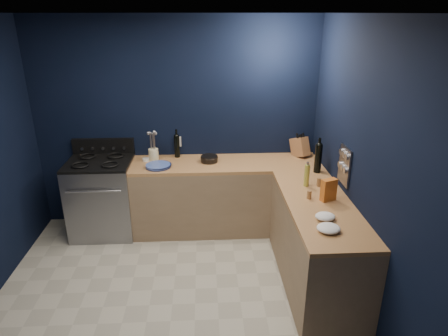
{
  "coord_description": "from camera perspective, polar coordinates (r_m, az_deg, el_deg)",
  "views": [
    {
      "loc": [
        0.34,
        -3.03,
        2.61
      ],
      "look_at": [
        0.55,
        1.0,
        1.0
      ],
      "focal_mm": 31.44,
      "sensor_mm": 36.0,
      "label": 1
    }
  ],
  "objects": [
    {
      "name": "lemon_basket",
      "position": [
        4.79,
        -2.15,
        1.34
      ],
      "size": [
        0.21,
        0.21,
        0.08
      ],
      "primitive_type": "cylinder",
      "rotation": [
        0.0,
        0.0,
        -0.01
      ],
      "color": "black",
      "rests_on": "top_back"
    },
    {
      "name": "backguard",
      "position": [
        5.16,
        -17.12,
        3.05
      ],
      "size": [
        0.76,
        0.06,
        0.2
      ],
      "primitive_type": "cube",
      "color": "black",
      "rests_on": "gas_range"
    },
    {
      "name": "cab_back",
      "position": [
        4.97,
        0.31,
        -4.24
      ],
      "size": [
        2.3,
        0.63,
        0.86
      ],
      "primitive_type": "cube",
      "color": "#8B7054",
      "rests_on": "floor"
    },
    {
      "name": "wall_back",
      "position": [
        4.97,
        -6.85,
        6.33
      ],
      "size": [
        3.5,
        0.02,
        2.6
      ],
      "primitive_type": "cube",
      "color": "black",
      "rests_on": "ground"
    },
    {
      "name": "utensil_crock",
      "position": [
        4.9,
        -10.2,
        1.93
      ],
      "size": [
        0.13,
        0.13,
        0.15
      ],
      "primitive_type": "cylinder",
      "rotation": [
        0.0,
        0.0,
        -0.1
      ],
      "color": "#FBF9C3",
      "rests_on": "top_back"
    },
    {
      "name": "spice_jar_near",
      "position": [
        4.24,
        13.63,
        -1.98
      ],
      "size": [
        0.06,
        0.06,
        0.09
      ],
      "primitive_type": "cylinder",
      "rotation": [
        0.0,
        0.0,
        0.39
      ],
      "color": "olive",
      "rests_on": "top_right"
    },
    {
      "name": "cooktop",
      "position": [
        4.92,
        -17.77,
        0.76
      ],
      "size": [
        0.76,
        0.66,
        0.03
      ],
      "primitive_type": "cube",
      "color": "black",
      "rests_on": "gas_range"
    },
    {
      "name": "towel_front",
      "position": [
        3.59,
        14.51,
        -6.84
      ],
      "size": [
        0.19,
        0.17,
        0.06
      ],
      "primitive_type": "ellipsoid",
      "rotation": [
        0.0,
        0.0,
        -0.11
      ],
      "color": "white",
      "rests_on": "top_right"
    },
    {
      "name": "ramekin",
      "position": [
        4.92,
        -11.28,
        1.2
      ],
      "size": [
        0.11,
        0.11,
        0.03
      ],
      "primitive_type": "cylinder",
      "rotation": [
        0.0,
        0.0,
        -0.29
      ],
      "color": "white",
      "rests_on": "top_back"
    },
    {
      "name": "spice_jar_far",
      "position": [
        3.94,
        12.29,
        -3.79
      ],
      "size": [
        0.05,
        0.05,
        0.09
      ],
      "primitive_type": "cylinder",
      "rotation": [
        0.0,
        0.0,
        -0.24
      ],
      "color": "olive",
      "rests_on": "top_right"
    },
    {
      "name": "top_right",
      "position": [
        3.89,
        13.75,
        -5.28
      ],
      "size": [
        0.63,
        1.67,
        0.04
      ],
      "primitive_type": "cube",
      "color": "brown",
      "rests_on": "cab_right"
    },
    {
      "name": "wall_right",
      "position": [
        3.59,
        20.57,
        -1.07
      ],
      "size": [
        0.02,
        3.5,
        2.6
      ],
      "primitive_type": "cube",
      "color": "black",
      "rests_on": "ground"
    },
    {
      "name": "oven_door",
      "position": [
        4.83,
        -17.99,
        -5.96
      ],
      "size": [
        0.59,
        0.02,
        0.42
      ],
      "primitive_type": "cube",
      "color": "black",
      "rests_on": "gas_range"
    },
    {
      "name": "wall_outlet",
      "position": [
        5.02,
        -6.75,
        3.84
      ],
      "size": [
        0.09,
        0.02,
        0.13
      ],
      "primitive_type": "cube",
      "color": "white",
      "rests_on": "wall_back"
    },
    {
      "name": "spice_panel",
      "position": [
        4.1,
        17.14,
        0.34
      ],
      "size": [
        0.02,
        0.28,
        0.38
      ],
      "primitive_type": "cube",
      "color": "gray",
      "rests_on": "wall_right"
    },
    {
      "name": "crouton_bag",
      "position": [
        3.92,
        14.97,
        -3.09
      ],
      "size": [
        0.17,
        0.12,
        0.22
      ],
      "primitive_type": "cube",
      "rotation": [
        0.0,
        0.0,
        0.38
      ],
      "color": "#B83C18",
      "rests_on": "top_right"
    },
    {
      "name": "cab_right",
      "position": [
        4.11,
        13.19,
        -10.88
      ],
      "size": [
        0.63,
        1.67,
        0.86
      ],
      "primitive_type": "cube",
      "color": "#8B7054",
      "rests_on": "floor"
    },
    {
      "name": "wine_bottle_right",
      "position": [
        4.56,
        13.53,
        1.34
      ],
      "size": [
        0.1,
        0.1,
        0.33
      ],
      "primitive_type": "cylinder",
      "rotation": [
        0.0,
        0.0,
        0.26
      ],
      "color": "black",
      "rests_on": "top_right"
    },
    {
      "name": "knife_block",
      "position": [
        5.06,
        10.97,
        3.02
      ],
      "size": [
        0.25,
        0.3,
        0.29
      ],
      "primitive_type": "cube",
      "rotation": [
        -0.31,
        0.0,
        0.53
      ],
      "color": "brown",
      "rests_on": "top_back"
    },
    {
      "name": "towel_end",
      "position": [
        3.42,
        14.96,
        -8.46
      ],
      "size": [
        0.22,
        0.2,
        0.06
      ],
      "primitive_type": "ellipsoid",
      "rotation": [
        0.0,
        0.0,
        0.13
      ],
      "color": "white",
      "rests_on": "top_right"
    },
    {
      "name": "top_back",
      "position": [
        4.79,
        0.32,
        0.6
      ],
      "size": [
        2.3,
        0.63,
        0.04
      ],
      "primitive_type": "cube",
      "color": "brown",
      "rests_on": "cab_back"
    },
    {
      "name": "plate_stack",
      "position": [
        4.69,
        -9.56,
        0.31
      ],
      "size": [
        0.34,
        0.34,
        0.04
      ],
      "primitive_type": "cylinder",
      "rotation": [
        0.0,
        0.0,
        -0.18
      ],
      "color": "#334DA5",
      "rests_on": "top_back"
    },
    {
      "name": "gas_range",
      "position": [
        5.1,
        -17.16,
        -4.23
      ],
      "size": [
        0.76,
        0.66,
        0.92
      ],
      "primitive_type": "cube",
      "color": "gray",
      "rests_on": "floor"
    },
    {
      "name": "floor",
      "position": [
        4.01,
        -7.52,
        -19.17
      ],
      "size": [
        3.5,
        3.5,
        0.02
      ],
      "primitive_type": "cube",
      "color": "#ACA796",
      "rests_on": "ground"
    },
    {
      "name": "ceiling",
      "position": [
        3.05,
        -10.08,
        21.49
      ],
      "size": [
        3.5,
        3.5,
        0.02
      ],
      "primitive_type": "cube",
      "color": "silver",
      "rests_on": "ground"
    },
    {
      "name": "oil_bottle",
      "position": [
        4.19,
        11.94,
        -1.07
      ],
      "size": [
        0.06,
        0.06,
        0.24
      ],
      "primitive_type": "cylinder",
      "rotation": [
        0.0,
        0.0,
        -0.12
      ],
      "color": "#9B9B37",
      "rests_on": "top_right"
    },
    {
      "name": "wine_bottle_back",
      "position": [
        4.96,
        -6.86,
        3.15
      ],
      "size": [
        0.09,
        0.09,
        0.28
      ],
      "primitive_type": "cylinder",
      "rotation": [
        0.0,
        0.0,
        0.34
      ],
      "color": "black",
      "rests_on": "top_back"
    }
  ]
}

